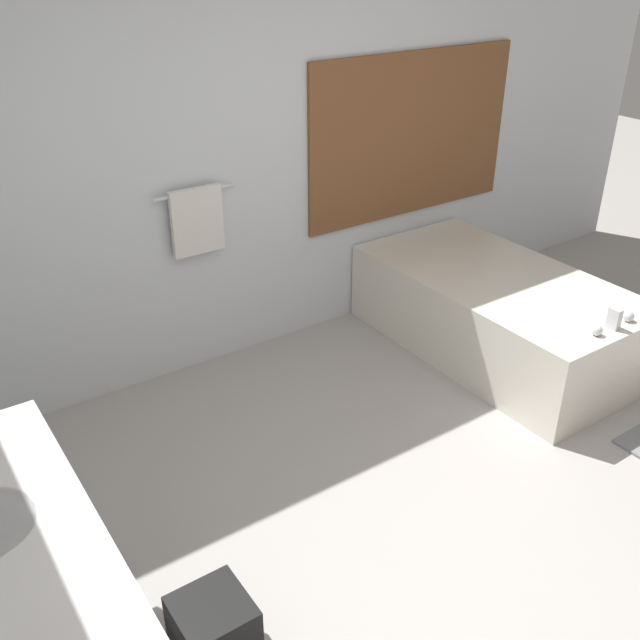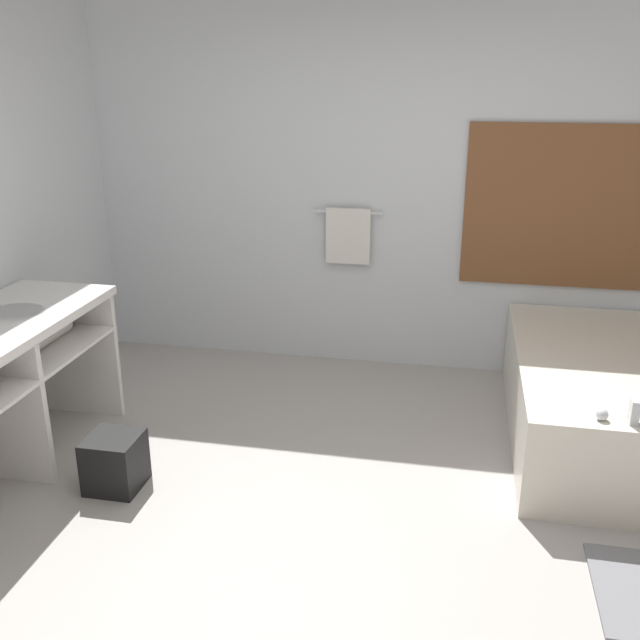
% 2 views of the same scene
% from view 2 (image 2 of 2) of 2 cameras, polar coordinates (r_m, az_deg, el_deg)
% --- Properties ---
extents(ground_plane, '(16.00, 16.00, 0.00)m').
position_cam_2_polar(ground_plane, '(3.57, 1.23, -17.12)').
color(ground_plane, '#A8A39E').
rests_on(ground_plane, ground).
extents(wall_back_with_blinds, '(7.40, 0.13, 2.70)m').
position_cam_2_polar(wall_back_with_blinds, '(5.12, 6.37, 10.68)').
color(wall_back_with_blinds, silver).
rests_on(wall_back_with_blinds, ground_plane).
extents(bathtub, '(0.97, 1.85, 0.66)m').
position_cam_2_polar(bathtub, '(4.56, 21.31, -5.59)').
color(bathtub, silver).
rests_on(bathtub, ground_plane).
extents(waste_bin, '(0.28, 0.28, 0.30)m').
position_cam_2_polar(waste_bin, '(4.02, -16.09, -10.84)').
color(waste_bin, black).
rests_on(waste_bin, ground_plane).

